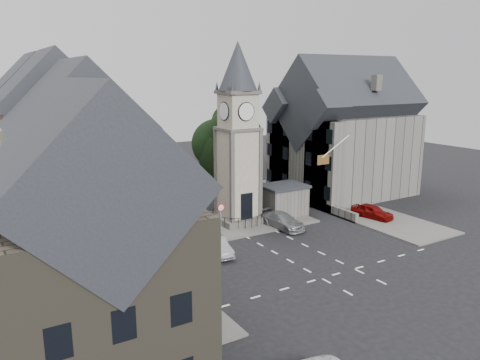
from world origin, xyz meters
TOP-DOWN VIEW (x-y plane):
  - ground at (0.00, 0.00)m, footprint 120.00×120.00m
  - pavement_west at (-12.50, 6.00)m, footprint 6.00×30.00m
  - pavement_east at (12.00, 8.00)m, footprint 6.00×26.00m
  - central_island at (1.50, 8.00)m, footprint 10.00×8.00m
  - road_markings at (0.00, -5.50)m, footprint 20.00×8.00m
  - clock_tower at (0.00, 7.99)m, footprint 4.86×4.86m
  - stone_shelter at (4.80, 7.50)m, footprint 4.30×3.30m
  - town_tree at (2.00, 13.00)m, footprint 7.20×7.20m
  - warning_sign_post at (-3.20, 5.43)m, footprint 0.70×0.19m
  - terrace_pink at (-15.50, 16.00)m, footprint 8.10×7.60m
  - terrace_cream at (-15.50, 8.00)m, footprint 8.10×7.60m
  - terrace_tudor at (-15.50, 0.00)m, footprint 8.10×7.60m
  - building_sw_stone at (-17.00, -9.00)m, footprint 8.60×7.60m
  - backdrop_west at (-12.00, 28.00)m, footprint 20.00×10.00m
  - east_building at (15.59, 11.00)m, footprint 14.40×11.40m
  - east_boundary_wall at (9.20, 10.00)m, footprint 0.40×16.00m
  - flagpole at (8.00, 4.00)m, footprint 3.68×0.10m
  - car_west_blue at (-9.21, 0.03)m, footprint 4.47×4.44m
  - car_west_silver at (-7.94, 4.25)m, footprint 4.59×4.21m
  - car_west_grey at (-10.48, 8.00)m, footprint 5.36×2.66m
  - car_island_silver at (-5.50, 1.98)m, footprint 1.80×4.12m
  - car_island_east at (2.50, 4.50)m, footprint 2.49×4.96m
  - car_east_red at (11.50, 2.37)m, footprint 2.51×4.34m
  - pedestrian at (8.54, 9.01)m, footprint 0.71×0.48m

SIDE VIEW (x-z plane):
  - ground at x=0.00m, z-range 0.00..0.00m
  - road_markings at x=0.00m, z-range 0.00..0.01m
  - pavement_west at x=-12.50m, z-range 0.00..0.14m
  - pavement_east at x=12.00m, z-range 0.00..0.14m
  - central_island at x=1.50m, z-range 0.00..0.16m
  - east_boundary_wall at x=9.20m, z-range 0.00..0.90m
  - car_island_silver at x=-5.50m, z-range 0.00..1.32m
  - car_island_east at x=2.50m, z-range 0.00..1.38m
  - car_east_red at x=11.50m, z-range 0.00..1.39m
  - car_west_grey at x=-10.48m, z-range 0.00..1.46m
  - car_west_silver at x=-7.94m, z-range 0.00..1.53m
  - car_west_blue at x=-9.21m, z-range 0.00..1.53m
  - pedestrian at x=8.54m, z-range 0.00..1.89m
  - stone_shelter at x=4.80m, z-range 0.01..3.09m
  - warning_sign_post at x=-3.20m, z-range 0.60..3.45m
  - backdrop_west at x=-12.00m, z-range 0.00..8.00m
  - building_sw_stone at x=-17.00m, z-range 0.15..10.55m
  - terrace_tudor at x=-15.50m, z-range 0.19..12.19m
  - east_building at x=15.59m, z-range -0.04..12.56m
  - terrace_pink at x=-15.50m, z-range 0.18..12.98m
  - terrace_cream at x=-15.50m, z-range 0.18..12.98m
  - town_tree at x=2.00m, z-range 1.57..12.37m
  - flagpole at x=8.00m, z-range 5.63..8.37m
  - clock_tower at x=0.00m, z-range 0.00..16.25m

